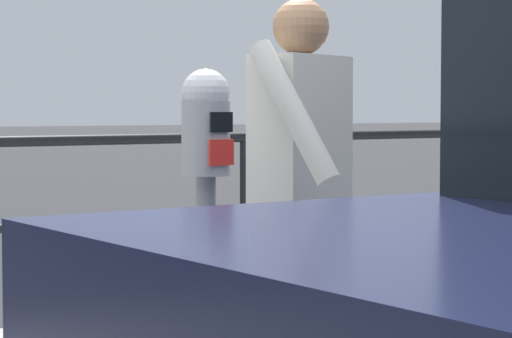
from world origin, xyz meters
The scene contains 2 objects.
parking_meter centered at (0.21, 0.32, 1.13)m, with size 0.17×0.18×1.37m.
pedestrian_at_meter centered at (0.76, 0.48, 1.08)m, with size 0.60×0.59×1.67m.
Camera 1 is at (-1.80, -2.82, 1.36)m, focal length 74.39 mm.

